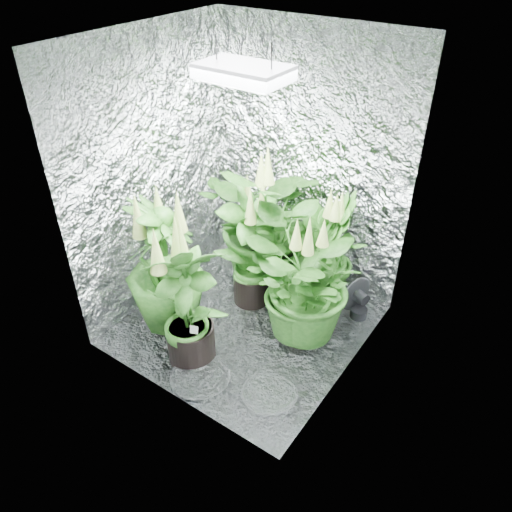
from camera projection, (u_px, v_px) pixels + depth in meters
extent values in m
plane|color=silver|center=(247.00, 324.00, 3.72)|extent=(1.60, 1.60, 0.00)
cube|color=silver|center=(308.00, 164.00, 3.69)|extent=(1.60, 0.02, 2.00)
cube|color=silver|center=(156.00, 269.00, 2.61)|extent=(1.60, 0.02, 2.00)
cube|color=silver|center=(154.00, 175.00, 3.52)|extent=(0.02, 1.60, 2.00)
cube|color=silver|center=(362.00, 248.00, 2.77)|extent=(0.02, 1.60, 2.00)
cube|color=silver|center=(243.00, 38.00, 2.57)|extent=(1.60, 1.60, 0.01)
cube|color=gray|center=(243.00, 72.00, 2.67)|extent=(0.50, 0.30, 0.08)
cube|color=white|center=(243.00, 81.00, 2.70)|extent=(0.46, 0.26, 0.01)
cylinder|color=black|center=(216.00, 47.00, 2.70)|extent=(0.01, 0.01, 0.13)
cylinder|color=black|center=(272.00, 56.00, 2.53)|extent=(0.01, 0.01, 0.13)
cylinder|color=black|center=(269.00, 269.00, 4.06)|extent=(0.31, 0.31, 0.27)
cylinder|color=#4F391D|center=(269.00, 257.00, 3.99)|extent=(0.28, 0.28, 0.03)
imported|color=#12400F|center=(270.00, 224.00, 3.81)|extent=(1.14, 1.14, 1.07)
cone|color=olive|center=(271.00, 167.00, 3.54)|extent=(0.10, 0.10, 0.27)
cylinder|color=black|center=(251.00, 287.00, 3.89)|extent=(0.28, 0.28, 0.25)
cylinder|color=#4F391D|center=(251.00, 276.00, 3.83)|extent=(0.25, 0.25, 0.03)
imported|color=#12400F|center=(251.00, 247.00, 3.67)|extent=(0.65, 0.65, 0.95)
cone|color=olive|center=(251.00, 197.00, 3.43)|extent=(0.09, 0.09, 0.25)
cylinder|color=black|center=(321.00, 289.00, 3.87)|extent=(0.27, 0.27, 0.24)
cylinder|color=#4F391D|center=(322.00, 278.00, 3.81)|extent=(0.25, 0.25, 0.03)
imported|color=#12400F|center=(325.00, 250.00, 3.66)|extent=(0.55, 0.55, 0.91)
cone|color=olive|center=(329.00, 203.00, 3.43)|extent=(0.09, 0.09, 0.24)
cylinder|color=black|center=(170.00, 308.00, 3.67)|extent=(0.31, 0.31, 0.28)
cylinder|color=#4F391D|center=(168.00, 295.00, 3.60)|extent=(0.29, 0.29, 0.03)
imported|color=#12400F|center=(164.00, 265.00, 3.44)|extent=(0.78, 0.78, 0.99)
cone|color=olive|center=(157.00, 211.00, 3.20)|extent=(0.10, 0.10, 0.28)
cylinder|color=black|center=(301.00, 324.00, 3.55)|extent=(0.26, 0.26, 0.23)
cylinder|color=#4F391D|center=(301.00, 314.00, 3.49)|extent=(0.24, 0.24, 0.03)
imported|color=#12400F|center=(303.00, 284.00, 3.34)|extent=(1.12, 1.12, 0.91)
cone|color=olive|center=(307.00, 234.00, 3.11)|extent=(0.08, 0.08, 0.23)
cylinder|color=black|center=(191.00, 342.00, 3.37)|extent=(0.32, 0.32, 0.29)
cylinder|color=#4F391D|center=(190.00, 328.00, 3.30)|extent=(0.30, 0.30, 0.03)
imported|color=#12400F|center=(187.00, 300.00, 3.16)|extent=(0.71, 0.71, 0.96)
cone|color=olive|center=(181.00, 246.00, 2.92)|extent=(0.10, 0.10, 0.29)
cylinder|color=black|center=(359.00, 313.00, 3.77)|extent=(0.13, 0.13, 0.07)
cylinder|color=black|center=(361.00, 298.00, 3.69)|extent=(0.12, 0.12, 0.09)
cylinder|color=#4C4C51|center=(356.00, 294.00, 3.73)|extent=(0.11, 0.26, 0.28)
torus|color=#4C4C51|center=(356.00, 294.00, 3.73)|extent=(0.11, 0.27, 0.29)
cube|color=white|center=(194.00, 332.00, 3.23)|extent=(0.06, 0.04, 0.09)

